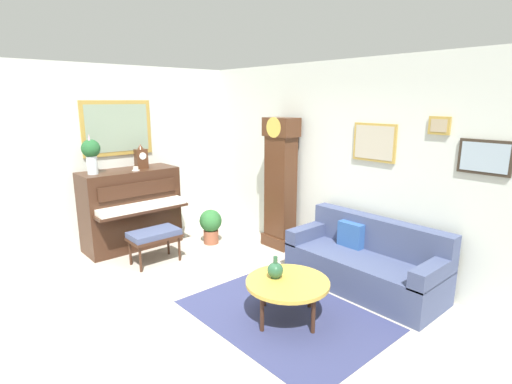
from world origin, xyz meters
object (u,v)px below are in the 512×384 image
(grandfather_clock, at_px, (280,187))
(green_jug, at_px, (275,270))
(mantel_clock, at_px, (141,157))
(teacup, at_px, (136,169))
(piano, at_px, (131,208))
(flower_vase, at_px, (91,152))
(coffee_table, at_px, (288,284))
(piano_bench, at_px, (154,236))
(couch, at_px, (366,263))
(potted_plant, at_px, (211,224))

(grandfather_clock, xyz_separation_m, green_jug, (1.46, -1.51, -0.44))
(mantel_clock, bearing_deg, teacup, -50.85)
(piano, height_order, teacup, teacup)
(piano, bearing_deg, grandfather_clock, 49.14)
(mantel_clock, height_order, flower_vase, flower_vase)
(piano, bearing_deg, coffee_table, 5.32)
(piano_bench, distance_m, couch, 2.89)
(piano, xyz_separation_m, mantel_clock, (0.00, 0.22, 0.78))
(piano_bench, bearing_deg, green_jug, 7.86)
(piano, distance_m, mantel_clock, 0.81)
(grandfather_clock, height_order, flower_vase, grandfather_clock)
(potted_plant, bearing_deg, piano, -124.88)
(teacup, distance_m, potted_plant, 1.45)
(grandfather_clock, height_order, green_jug, grandfather_clock)
(grandfather_clock, xyz_separation_m, couch, (1.71, -0.20, -0.65))
(grandfather_clock, height_order, potted_plant, grandfather_clock)
(mantel_clock, distance_m, teacup, 0.25)
(couch, bearing_deg, coffee_table, -94.89)
(piano_bench, distance_m, teacup, 1.10)
(couch, height_order, potted_plant, couch)
(grandfather_clock, distance_m, mantel_clock, 2.21)
(couch, distance_m, flower_vase, 4.04)
(teacup, bearing_deg, flower_vase, -102.35)
(coffee_table, relative_size, potted_plant, 1.57)
(coffee_table, bearing_deg, teacup, -175.54)
(couch, distance_m, teacup, 3.57)
(piano_bench, height_order, grandfather_clock, grandfather_clock)
(piano_bench, bearing_deg, teacup, 171.12)
(mantel_clock, bearing_deg, grandfather_clock, 45.45)
(potted_plant, bearing_deg, coffee_table, -16.46)
(couch, height_order, flower_vase, flower_vase)
(grandfather_clock, xyz_separation_m, mantel_clock, (-1.52, -1.54, 0.44))
(piano_bench, distance_m, coffee_table, 2.32)
(couch, bearing_deg, flower_vase, -146.98)
(mantel_clock, bearing_deg, piano_bench, -17.95)
(piano_bench, xyz_separation_m, teacup, (-0.70, 0.11, 0.85))
(flower_vase, distance_m, teacup, 0.67)
(grandfather_clock, height_order, mantel_clock, grandfather_clock)
(potted_plant, bearing_deg, flower_vase, -114.42)
(grandfather_clock, relative_size, mantel_clock, 5.34)
(mantel_clock, bearing_deg, potted_plant, 48.51)
(coffee_table, xyz_separation_m, green_jug, (-0.14, -0.04, 0.12))
(piano, relative_size, green_jug, 6.00)
(mantel_clock, distance_m, green_jug, 3.10)
(piano_bench, xyz_separation_m, potted_plant, (-0.13, 1.06, -0.08))
(piano, bearing_deg, flower_vase, -89.77)
(green_jug, bearing_deg, piano_bench, -172.14)
(teacup, bearing_deg, green_jug, 3.78)
(piano_bench, bearing_deg, couch, 33.91)
(mantel_clock, xyz_separation_m, teacup, (0.13, -0.16, -0.15))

